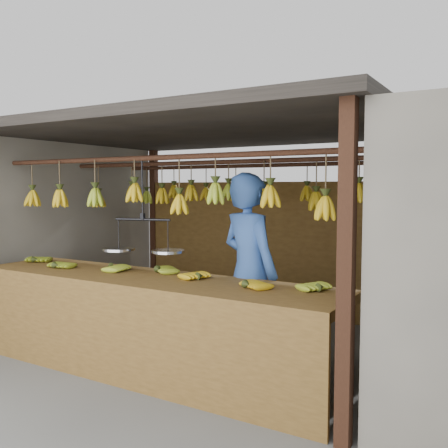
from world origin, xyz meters
The scene contains 8 objects.
ground centered at (0.00, 0.00, 0.00)m, with size 80.00×80.00×0.00m, color #5B5B57.
stall centered at (0.00, 0.33, 1.97)m, with size 4.30×3.30×2.40m.
neighbor_left centered at (-3.60, 0.00, 1.15)m, with size 3.00×3.00×2.30m, color slate.
counter centered at (0.04, -1.23, 0.71)m, with size 3.73×0.85×0.96m.
hanging_bananas centered at (0.00, 0.00, 1.63)m, with size 3.56×2.25×0.39m.
balance_scale centered at (-0.13, -1.00, 1.17)m, with size 0.81×0.43×0.89m.
vendor centered at (0.81, -0.59, 0.93)m, with size 0.68×0.45×1.86m, color #3359A5.
bag_bundles centered at (1.94, 1.35, 0.99)m, with size 0.08×0.26×1.27m.
Camera 1 is at (2.96, -4.66, 1.73)m, focal length 40.00 mm.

